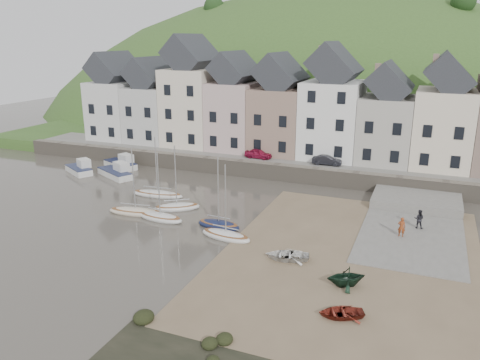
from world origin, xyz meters
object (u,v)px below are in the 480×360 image
at_px(rowboat_red, 341,312).
at_px(car_right, 327,160).
at_px(rowboat_white, 287,255).
at_px(rowboat_green, 346,276).
at_px(person_dark, 419,219).
at_px(car_left, 258,154).
at_px(sailboat_0, 158,194).
at_px(person_red, 402,227).

distance_m(rowboat_red, car_right, 28.31).
height_order(rowboat_white, rowboat_green, rowboat_green).
distance_m(person_dark, car_right, 15.84).
bearing_deg(car_left, person_dark, -117.81).
height_order(rowboat_white, rowboat_red, rowboat_white).
bearing_deg(rowboat_green, car_left, -178.83).
xyz_separation_m(sailboat_0, rowboat_white, (16.22, -8.82, 0.13)).
height_order(sailboat_0, rowboat_white, sailboat_0).
xyz_separation_m(sailboat_0, rowboat_green, (20.80, -11.06, 0.46)).
xyz_separation_m(person_red, car_left, (-17.35, 14.29, 1.23)).
relative_size(person_red, person_dark, 1.00).
relative_size(rowboat_white, person_red, 1.94).
height_order(rowboat_white, person_red, person_red).
xyz_separation_m(sailboat_0, car_right, (14.40, 12.72, 1.88)).
xyz_separation_m(rowboat_white, rowboat_green, (4.58, -2.24, 0.34)).
distance_m(sailboat_0, rowboat_green, 23.57).
bearing_deg(person_red, sailboat_0, -2.01).
relative_size(person_dark, car_right, 0.49).
bearing_deg(person_red, car_left, -37.66).
relative_size(car_left, car_right, 0.99).
bearing_deg(sailboat_0, rowboat_white, -28.54).
bearing_deg(rowboat_green, sailboat_0, -148.46).
bearing_deg(person_red, car_right, -55.66).
relative_size(sailboat_0, person_dark, 3.90).
bearing_deg(rowboat_white, person_red, 119.52).
bearing_deg(rowboat_white, car_left, -170.31).
height_order(rowboat_green, car_right, car_right).
bearing_deg(rowboat_green, rowboat_red, -24.56).
relative_size(rowboat_white, rowboat_green, 1.25).
height_order(sailboat_0, person_dark, sailboat_0).
height_order(rowboat_white, car_left, car_left).
height_order(rowboat_red, car_right, car_right).
relative_size(sailboat_0, person_red, 3.91).
xyz_separation_m(rowboat_green, person_red, (2.71, 9.49, 0.21)).
xyz_separation_m(sailboat_0, person_red, (23.51, -1.57, 0.67)).
bearing_deg(rowboat_white, rowboat_green, 48.60).
xyz_separation_m(sailboat_0, car_left, (6.16, 12.72, 1.90)).
relative_size(sailboat_0, car_right, 1.92).
bearing_deg(rowboat_green, person_dark, 131.21).
bearing_deg(car_right, sailboat_0, 128.18).
bearing_deg(rowboat_red, car_right, 170.34).
bearing_deg(car_left, rowboat_red, -146.35).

